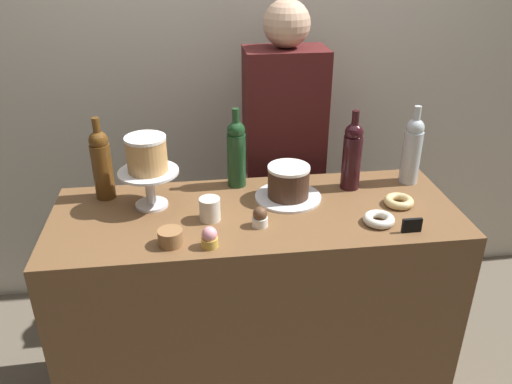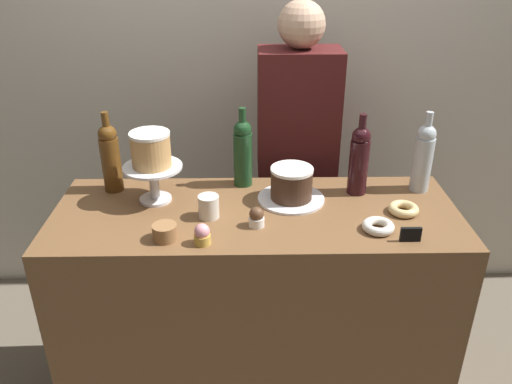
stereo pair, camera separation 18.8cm
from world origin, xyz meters
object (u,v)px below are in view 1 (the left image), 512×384
(wine_bottle_green, at_px, (236,152))
(coffee_cup_ceramic, at_px, (210,209))
(cookie_stack, at_px, (170,237))
(donut_sugar, at_px, (379,219))
(barista_figure, at_px, (283,168))
(wine_bottle_clear, at_px, (412,149))
(white_layer_cake, at_px, (147,154))
(wine_bottle_dark_red, at_px, (352,155))
(wine_bottle_amber, at_px, (102,163))
(cupcake_strawberry, at_px, (210,238))
(cupcake_chocolate, at_px, (259,217))
(cake_stand_pedestal, at_px, (150,182))
(chocolate_round_cake, at_px, (288,181))
(donut_glazed, at_px, (399,201))
(price_sign_chalkboard, at_px, (412,225))

(wine_bottle_green, xyz_separation_m, coffee_cup_ceramic, (-0.12, -0.27, -0.10))
(wine_bottle_green, bearing_deg, cookie_stack, -121.90)
(coffee_cup_ceramic, bearing_deg, donut_sugar, -10.02)
(barista_figure, bearing_deg, coffee_cup_ceramic, -123.15)
(wine_bottle_clear, bearing_deg, white_layer_cake, -175.81)
(wine_bottle_dark_red, distance_m, donut_sugar, 0.32)
(white_layer_cake, xyz_separation_m, barista_figure, (0.58, 0.43, -0.29))
(white_layer_cake, bearing_deg, wine_bottle_amber, 151.71)
(barista_figure, bearing_deg, white_layer_cake, -143.43)
(cupcake_strawberry, height_order, cupcake_chocolate, same)
(wine_bottle_dark_red, xyz_separation_m, wine_bottle_green, (-0.45, 0.08, 0.00))
(cake_stand_pedestal, distance_m, cupcake_chocolate, 0.44)
(chocolate_round_cake, relative_size, wine_bottle_amber, 0.50)
(donut_glazed, xyz_separation_m, cookie_stack, (-0.86, -0.17, 0.01))
(wine_bottle_green, height_order, donut_glazed, wine_bottle_green)
(cookie_stack, relative_size, coffee_cup_ceramic, 0.99)
(cupcake_strawberry, bearing_deg, cake_stand_pedestal, 123.20)
(cake_stand_pedestal, bearing_deg, cupcake_strawberry, -56.80)
(wine_bottle_amber, relative_size, wine_bottle_green, 1.00)
(white_layer_cake, distance_m, cookie_stack, 0.35)
(wine_bottle_amber, height_order, donut_sugar, wine_bottle_amber)
(white_layer_cake, distance_m, wine_bottle_clear, 1.05)
(cupcake_strawberry, xyz_separation_m, cookie_stack, (-0.13, 0.03, -0.01))
(donut_glazed, xyz_separation_m, coffee_cup_ceramic, (-0.72, -0.02, 0.03))
(cupcake_chocolate, distance_m, coffee_cup_ceramic, 0.18)
(cake_stand_pedestal, bearing_deg, price_sign_chalkboard, -18.92)
(cupcake_strawberry, bearing_deg, barista_figure, 62.99)
(barista_figure, bearing_deg, cupcake_chocolate, -107.69)
(cupcake_chocolate, distance_m, cookie_stack, 0.32)
(donut_glazed, bearing_deg, wine_bottle_green, 156.80)
(wine_bottle_clear, xyz_separation_m, barista_figure, (-0.46, 0.36, -0.22))
(chocolate_round_cake, distance_m, donut_sugar, 0.37)
(donut_sugar, xyz_separation_m, coffee_cup_ceramic, (-0.59, 0.11, 0.03))
(barista_figure, bearing_deg, price_sign_chalkboard, -66.89)
(price_sign_chalkboard, height_order, barista_figure, barista_figure)
(wine_bottle_clear, distance_m, donut_glazed, 0.26)
(chocolate_round_cake, distance_m, cupcake_chocolate, 0.24)
(wine_bottle_dark_red, height_order, price_sign_chalkboard, wine_bottle_dark_red)
(white_layer_cake, bearing_deg, cupcake_chocolate, -27.57)
(price_sign_chalkboard, bearing_deg, cake_stand_pedestal, 161.08)
(cupcake_strawberry, height_order, barista_figure, barista_figure)
(chocolate_round_cake, distance_m, wine_bottle_dark_red, 0.28)
(cake_stand_pedestal, distance_m, donut_sugar, 0.85)
(cookie_stack, height_order, coffee_cup_ceramic, coffee_cup_ceramic)
(cake_stand_pedestal, height_order, wine_bottle_dark_red, wine_bottle_dark_red)
(cookie_stack, bearing_deg, barista_figure, 54.62)
(wine_bottle_clear, height_order, cupcake_chocolate, wine_bottle_clear)
(wine_bottle_clear, relative_size, coffee_cup_ceramic, 3.83)
(donut_sugar, relative_size, price_sign_chalkboard, 1.60)
(cake_stand_pedestal, relative_size, coffee_cup_ceramic, 2.63)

